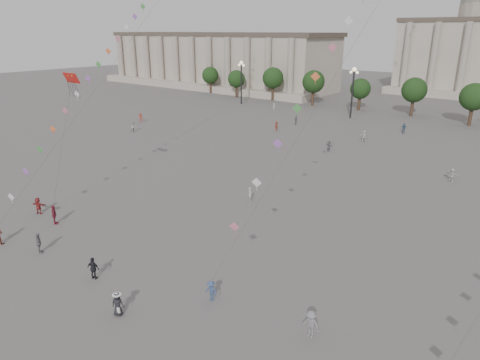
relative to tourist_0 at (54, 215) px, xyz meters
The scene contains 24 objects.
ground 14.60m from the tourist_0, ahead, with size 360.00×360.00×0.00m, color #52504D.
hall_west 110.05m from the tourist_0, 123.51° to the left, with size 84.00×26.22×17.20m.
tree_row 77.13m from the tourist_0, 79.24° to the left, with size 137.12×5.12×8.00m.
lamp_post_far_west 74.53m from the tourist_0, 114.36° to the left, with size 2.00×0.90×10.65m.
lamp_post_mid_west 67.95m from the tourist_0, 90.53° to the left, with size 2.00×0.90×10.65m.
person_crowd_0 61.82m from the tourist_0, 77.69° to the left, with size 1.08×0.45×1.84m, color #2D4A65.
person_crowd_1 40.13m from the tourist_0, 131.15° to the left, with size 0.93×0.72×1.91m, color #B3B4AF.
person_crowd_2 48.78m from the tourist_0, 131.41° to the left, with size 1.22×0.70×1.89m, color #983629.
person_crowd_4 51.11m from the tourist_0, 78.77° to the left, with size 1.70×0.54×1.84m, color silver.
person_crowd_6 27.67m from the tourist_0, ahead, with size 1.18×0.68×1.82m, color slate.
person_crowd_7 46.25m from the tourist_0, 54.37° to the left, with size 1.57×0.50×1.70m, color silver.
person_crowd_10 68.37m from the tourist_0, 106.22° to the left, with size 0.60×0.39×1.64m, color white.
person_crowd_12 41.66m from the tourist_0, 78.62° to the left, with size 1.51×0.48×1.63m, color slate.
person_crowd_13 20.05m from the tourist_0, 55.83° to the left, with size 0.59×0.39×1.62m, color #B2B1AE.
person_crowd_16 54.93m from the tourist_0, 96.55° to the left, with size 1.03×0.43×1.76m, color slate.
person_crowd_17 47.94m from the tourist_0, 97.35° to the left, with size 1.15×0.66×1.78m, color maroon.
tourist_0 is the anchor object (origin of this frame).
tourist_2 3.68m from the tourist_0, behind, with size 1.63×0.52×1.76m, color maroon.
tourist_3 5.84m from the tourist_0, 40.87° to the right, with size 1.07×0.44×1.82m, color slate.
tourist_4 11.98m from the tourist_0, 15.76° to the right, with size 1.05×0.44×1.79m, color black.
kite_flyer_1 20.35m from the tourist_0, ahead, with size 1.00×0.57×1.54m, color #344B76.
hat_person 17.29m from the tourist_0, 16.07° to the right, with size 0.97×0.87×1.69m.
dragon_kite 12.94m from the tourist_0, 115.43° to the left, with size 2.32×2.82×13.06m.
kite_train_west 29.36m from the tourist_0, 114.52° to the left, with size 17.73×47.39×62.08m.
Camera 1 is at (23.45, -16.01, 17.91)m, focal length 32.00 mm.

